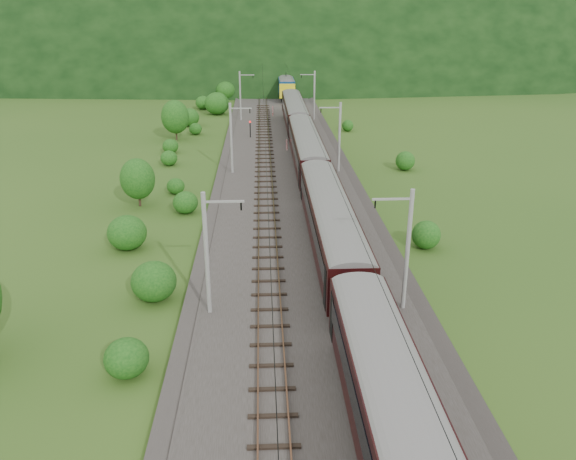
{
  "coord_description": "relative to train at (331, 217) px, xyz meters",
  "views": [
    {
      "loc": [
        -2.69,
        -31.37,
        18.47
      ],
      "look_at": [
        -0.85,
        8.0,
        2.6
      ],
      "focal_mm": 35.0,
      "sensor_mm": 36.0,
      "label": 1
    }
  ],
  "objects": [
    {
      "name": "vegetation_left",
      "position": [
        -16.5,
        13.22,
        -1.26
      ],
      "size": [
        13.66,
        148.07,
        7.09
      ],
      "color": "#154913",
      "rests_on": "ground"
    },
    {
      "name": "mountain_ridge",
      "position": [
        -122.4,
        292.12,
        -3.64
      ],
      "size": [
        336.0,
        280.0,
        132.0
      ],
      "primitive_type": "ellipsoid",
      "color": "black",
      "rests_on": "ground"
    },
    {
      "name": "ground",
      "position": [
        -2.4,
        -7.88,
        -3.64
      ],
      "size": [
        600.0,
        600.0,
        0.0
      ],
      "primitive_type": "plane",
      "color": "#2E531A",
      "rests_on": "ground"
    },
    {
      "name": "catenary_left",
      "position": [
        -8.52,
        24.12,
        0.86
      ],
      "size": [
        2.54,
        192.28,
        8.0
      ],
      "color": "gray",
      "rests_on": "railbed"
    },
    {
      "name": "signal",
      "position": [
        -6.8,
        42.65,
        -1.92
      ],
      "size": [
        0.27,
        0.27,
        2.41
      ],
      "color": "black",
      "rests_on": "railbed"
    },
    {
      "name": "track_left",
      "position": [
        -4.8,
        2.12,
        -3.27
      ],
      "size": [
        2.4,
        220.0,
        0.27
      ],
      "color": "brown",
      "rests_on": "railbed"
    },
    {
      "name": "hazard_post_near",
      "position": [
        -3.11,
        59.62,
        -2.5
      ],
      "size": [
        0.18,
        0.18,
        1.67
      ],
      "primitive_type": "cylinder",
      "color": "red",
      "rests_on": "railbed"
    },
    {
      "name": "overhead_wires",
      "position": [
        -2.4,
        2.12,
        3.46
      ],
      "size": [
        4.83,
        198.0,
        0.03
      ],
      "color": "black",
      "rests_on": "ground"
    },
    {
      "name": "mountain_main",
      "position": [
        -2.4,
        252.12,
        -3.64
      ],
      "size": [
        504.0,
        360.0,
        244.0
      ],
      "primitive_type": "ellipsoid",
      "color": "black",
      "rests_on": "ground"
    },
    {
      "name": "catenary_right",
      "position": [
        3.72,
        24.12,
        0.86
      ],
      "size": [
        2.54,
        192.28,
        8.0
      ],
      "color": "gray",
      "rests_on": "railbed"
    },
    {
      "name": "track_right",
      "position": [
        -0.0,
        2.12,
        -3.27
      ],
      "size": [
        2.4,
        220.0,
        0.27
      ],
      "color": "brown",
      "rests_on": "railbed"
    },
    {
      "name": "train",
      "position": [
        0.0,
        0.0,
        0.0
      ],
      "size": [
        3.08,
        172.7,
        5.37
      ],
      "color": "black",
      "rests_on": "ground"
    },
    {
      "name": "vegetation_right",
      "position": [
        9.78,
        2.28,
        -2.69
      ],
      "size": [
        6.2,
        96.82,
        2.09
      ],
      "color": "#154913",
      "rests_on": "ground"
    },
    {
      "name": "railbed",
      "position": [
        -2.4,
        2.12,
        -3.49
      ],
      "size": [
        14.0,
        220.0,
        0.3
      ],
      "primitive_type": "cube",
      "color": "#38332D",
      "rests_on": "ground"
    },
    {
      "name": "hazard_post_far",
      "position": [
        -1.78,
        34.51,
        -2.6
      ],
      "size": [
        0.16,
        0.16,
        1.48
      ],
      "primitive_type": "cylinder",
      "color": "red",
      "rests_on": "railbed"
    }
  ]
}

